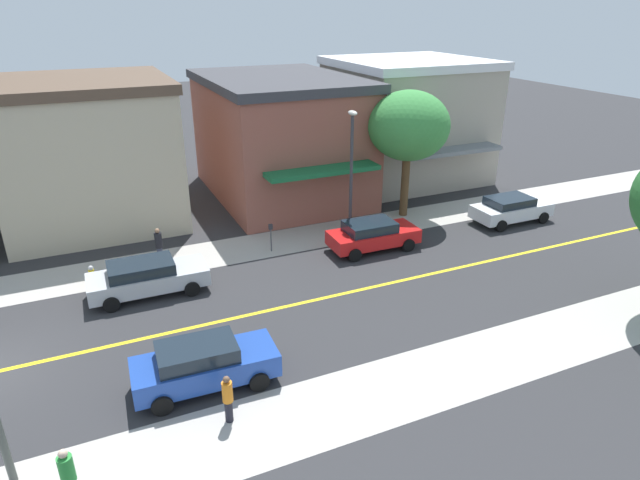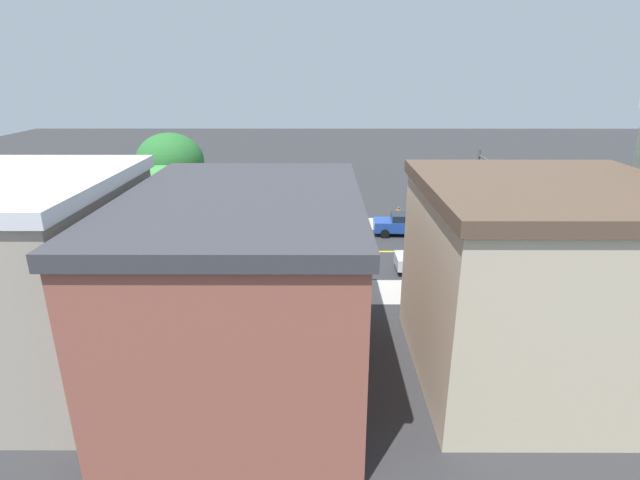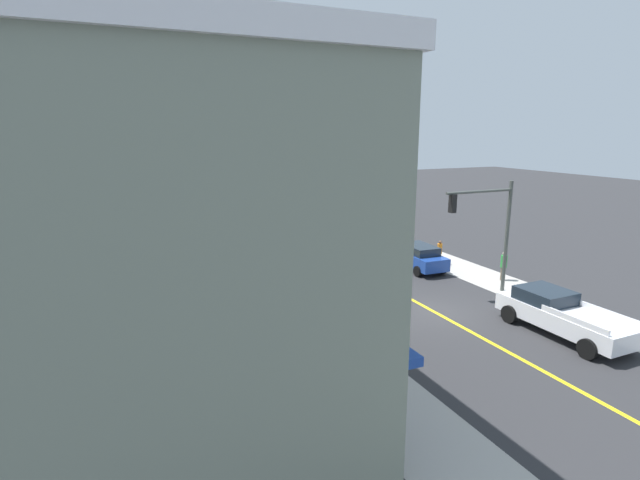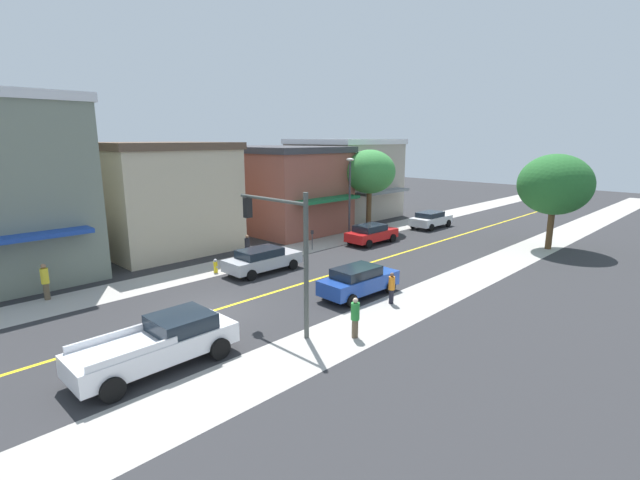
{
  "view_description": "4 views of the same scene",
  "coord_description": "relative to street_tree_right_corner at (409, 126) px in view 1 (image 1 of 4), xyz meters",
  "views": [
    {
      "loc": [
        17.83,
        3.93,
        11.18
      ],
      "look_at": [
        -1.41,
        12.59,
        1.97
      ],
      "focal_mm": 30.58,
      "sensor_mm": 36.0,
      "label": 1
    },
    {
      "loc": [
        -30.05,
        12.48,
        11.39
      ],
      "look_at": [
        -2.41,
        12.55,
        1.65
      ],
      "focal_mm": 27.34,
      "sensor_mm": 36.0,
      "label": 2
    },
    {
      "loc": [
        -13.79,
        -17.58,
        8.46
      ],
      "look_at": [
        -2.21,
        8.35,
        1.96
      ],
      "focal_mm": 27.15,
      "sensor_mm": 36.0,
      "label": 3
    },
    {
      "loc": [
        17.65,
        -10.82,
        7.9
      ],
      "look_at": [
        -0.66,
        7.82,
        2.05
      ],
      "focal_mm": 25.48,
      "sensor_mm": 36.0,
      "label": 4
    }
  ],
  "objects": [
    {
      "name": "blue_sedan_right_curb",
      "position": [
        10.42,
        -13.91,
        -4.27
      ],
      "size": [
        2.1,
        4.55,
        1.55
      ],
      "rotation": [
        0.0,
        0.0,
        1.53
      ],
      "color": "#1E429E",
      "rests_on": "ground"
    },
    {
      "name": "parking_meter",
      "position": [
        1.62,
        -8.58,
        -4.16
      ],
      "size": [
        0.12,
        0.18,
        1.42
      ],
      "color": "#4C4C51",
      "rests_on": "ground"
    },
    {
      "name": "white_sedan_left_curb",
      "position": [
        3.35,
        4.81,
        -4.31
      ],
      "size": [
        2.09,
        4.45,
        1.45
      ],
      "rotation": [
        0.0,
        0.0,
        1.57
      ],
      "color": "silver",
      "rests_on": "ground"
    },
    {
      "name": "tan_rowhouse",
      "position": [
        -6.55,
        -15.93,
        -1.24
      ],
      "size": [
        9.09,
        8.94,
        7.66
      ],
      "rotation": [
        0.0,
        0.0,
        -1.57
      ],
      "color": "beige",
      "rests_on": "ground"
    },
    {
      "name": "red_sedan_left_curb",
      "position": [
        3.44,
        -3.96,
        -4.31
      ],
      "size": [
        2.1,
        4.45,
        1.47
      ],
      "rotation": [
        0.0,
        0.0,
        1.55
      ],
      "color": "red",
      "rests_on": "ground"
    },
    {
      "name": "pedestrian_green_shirt",
      "position": [
        13.54,
        -17.88,
        -4.2
      ],
      "size": [
        0.35,
        0.35,
        1.69
      ],
      "rotation": [
        0.0,
        0.0,
        3.0
      ],
      "color": "brown",
      "rests_on": "ground"
    },
    {
      "name": "pedestrian_black_shirt",
      "position": [
        0.77,
        -13.74,
        -4.16
      ],
      "size": [
        0.34,
        0.34,
        1.75
      ],
      "rotation": [
        0.0,
        0.0,
        3.39
      ],
      "color": "#33384C",
      "rests_on": "ground"
    },
    {
      "name": "corner_shop_building",
      "position": [
        -6.53,
        -5.02,
        -1.45
      ],
      "size": [
        13.06,
        8.37,
        7.25
      ],
      "rotation": [
        0.0,
        0.0,
        -1.57
      ],
      "color": "#935142",
      "rests_on": "ground"
    },
    {
      "name": "pedestrian_orange_shirt",
      "position": [
        12.3,
        -13.66,
        -4.26
      ],
      "size": [
        0.31,
        0.31,
        1.57
      ],
      "rotation": [
        0.0,
        0.0,
        4.82
      ],
      "color": "black",
      "rests_on": "ground"
    },
    {
      "name": "fire_hydrant",
      "position": [
        1.64,
        -16.76,
        -4.66
      ],
      "size": [
        0.44,
        0.24,
        0.86
      ],
      "color": "yellow",
      "rests_on": "ground"
    },
    {
      "name": "brick_apartment_block",
      "position": [
        -6.53,
        4.12,
        -1.15
      ],
      "size": [
        10.2,
        9.27,
        7.86
      ],
      "rotation": [
        0.0,
        0.0,
        -1.57
      ],
      "color": "#A39989",
      "rests_on": "ground"
    },
    {
      "name": "street_lamp",
      "position": [
        1.28,
        -4.09,
        -1.11
      ],
      "size": [
        0.7,
        0.36,
        6.44
      ],
      "color": "#38383D",
      "rests_on": "ground"
    },
    {
      "name": "silver_sedan_left_curb",
      "position": [
        3.53,
        -14.68,
        -4.31
      ],
      "size": [
        2.1,
        4.81,
        1.47
      ],
      "rotation": [
        0.0,
        0.0,
        1.56
      ],
      "color": "#B7BABF",
      "rests_on": "ground"
    },
    {
      "name": "street_tree_right_corner",
      "position": [
        0.0,
        0.0,
        0.0
      ],
      "size": [
        4.41,
        4.41,
        7.0
      ],
      "color": "brown",
      "rests_on": "ground"
    },
    {
      "name": "sidewalk_left",
      "position": [
        0.77,
        -20.29,
        -5.09
      ],
      "size": [
        3.02,
        126.0,
        0.01
      ],
      "primitive_type": "cube",
      "color": "#ADA8A0",
      "rests_on": "ground"
    }
  ]
}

